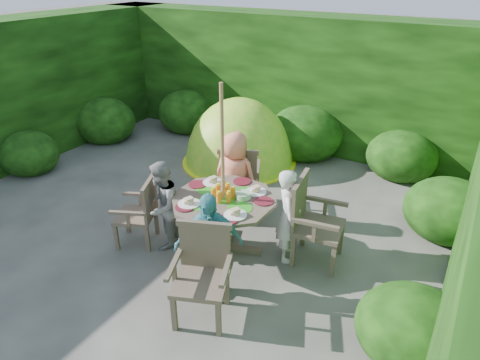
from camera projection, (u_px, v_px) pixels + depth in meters
The scene contains 13 objects.
ground at pixel (171, 227), 6.07m from camera, with size 60.00×60.00×0.00m, color #44423D.
hedge_enclosure at pixel (221, 116), 6.52m from camera, with size 9.00×9.00×2.50m.
patio_table at pixel (224, 207), 5.28m from camera, with size 1.72×1.72×0.93m.
parasol_pole at pixel (223, 174), 5.07m from camera, with size 0.04×0.04×2.20m, color #99683D.
garden_chair_right at pixel (312, 220), 5.17m from camera, with size 0.65×0.70×1.05m.
garden_chair_left at pixel (141, 211), 5.53m from camera, with size 0.65×0.68×0.89m.
garden_chair_back at pixel (239, 177), 6.29m from camera, with size 0.75×0.72×0.98m.
garden_chair_front at pixel (202, 271), 4.38m from camera, with size 0.74×0.70×0.98m.
child_right at pixel (288, 216), 5.18m from camera, with size 0.44×0.29×1.22m, color silver.
child_left at pixel (162, 206), 5.42m from camera, with size 0.57×0.45×1.18m, color gray.
child_back at pixel (235, 177), 5.97m from camera, with size 0.65×0.42×1.33m, color #F88766.
child_front at pixel (209, 246), 4.58m from camera, with size 0.74×0.31×1.27m, color teal.
dome_tent at pixel (239, 162), 8.04m from camera, with size 2.26×2.26×2.43m.
Camera 1 is at (3.43, -3.90, 3.34)m, focal length 32.00 mm.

